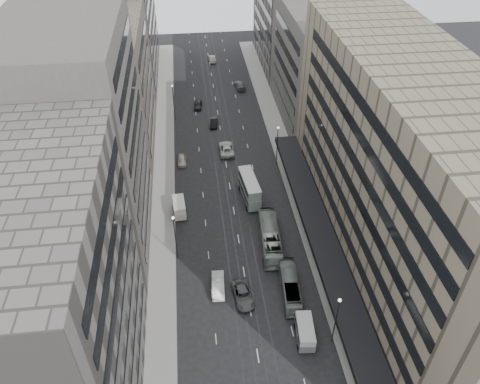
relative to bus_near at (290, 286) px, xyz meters
name	(u,v)px	position (x,y,z in m)	size (l,w,h in m)	color
ground	(251,316)	(-5.92, -3.43, -1.33)	(220.00, 220.00, 0.00)	black
sidewalk_right	(285,156)	(6.08, 34.07, -1.25)	(4.00, 125.00, 0.15)	gray
sidewalk_left	(164,164)	(-17.92, 34.07, -1.25)	(4.00, 125.00, 0.15)	gray
department_store	(405,181)	(15.54, 4.57, 13.62)	(19.20, 60.00, 30.00)	#756955
building_right_mid	(320,67)	(15.58, 48.57, 10.67)	(15.00, 28.00, 24.00)	#4D4843
building_right_far	(292,13)	(15.58, 78.57, 12.67)	(15.00, 32.00, 28.00)	#625E59
building_left_a	(46,309)	(-27.42, -11.43, 13.67)	(15.00, 28.00, 30.00)	#625E59
building_left_b	(82,144)	(-27.42, 15.57, 15.67)	(15.00, 26.00, 34.00)	#4D4843
building_left_c	(108,88)	(-27.42, 42.57, 11.17)	(15.00, 28.00, 25.00)	#665B4F
building_left_d	(121,23)	(-27.42, 75.57, 12.67)	(15.00, 38.00, 28.00)	#625E59
lamp_right_near	(337,316)	(3.78, -8.43, 3.88)	(0.44, 0.44, 8.32)	#262628
lamp_right_far	(277,141)	(3.78, 31.57, 3.88)	(0.44, 0.44, 8.32)	#262628
lamp_left_near	(175,233)	(-15.62, 8.57, 3.88)	(0.44, 0.44, 8.32)	#262628
lamp_left_far	(173,98)	(-15.62, 51.57, 3.88)	(0.44, 0.44, 8.32)	#262628
bus_near	(290,286)	(0.00, 0.00, 0.00)	(2.23, 9.53, 2.65)	gray
bus_far	(270,237)	(-1.19, 9.73, 0.30)	(2.74, 11.72, 3.26)	#929D93
double_decker	(250,188)	(-2.85, 21.43, 1.07)	(3.21, 8.32, 4.44)	gray
vw_microbus	(305,331)	(0.39, -7.64, 0.12)	(2.56, 4.99, 2.61)	slate
panel_van	(179,207)	(-15.12, 18.78, 0.18)	(2.41, 4.47, 2.73)	beige
sedan_1	(218,285)	(-9.95, 1.75, -0.50)	(1.75, 5.03, 1.66)	silver
sedan_2	(243,295)	(-6.66, -0.34, -0.57)	(2.50, 5.42, 1.51)	#545456
sedan_4	(182,160)	(-14.42, 33.99, -0.63)	(1.65, 4.09, 1.39)	beige
sedan_5	(214,123)	(-7.18, 47.80, -0.61)	(1.52, 4.37, 1.44)	black
sedan_6	(226,148)	(-5.43, 36.89, -0.49)	(2.78, 6.04, 1.68)	beige
sedan_7	(240,85)	(0.58, 65.55, -0.53)	(2.24, 5.50, 1.60)	#535356
sedan_8	(198,105)	(-10.27, 56.43, -0.59)	(1.73, 4.31, 1.47)	black
sedan_9	(212,59)	(-5.10, 83.19, -0.55)	(1.64, 4.70, 1.55)	#ABA48E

